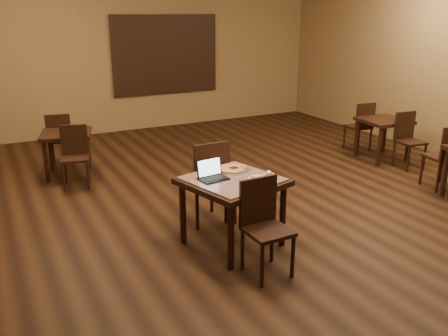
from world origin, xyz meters
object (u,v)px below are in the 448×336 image
other_table_b (67,140)px  chair_main_far (208,178)px  tiled_table (233,187)px  other_table_a_chair_far (361,124)px  other_table_b_chair_far (60,137)px  other_table_a_chair_near (408,137)px  laptop (211,174)px  other_table_b_chair_near (75,152)px  chair_main_near (263,221)px  other_table_a (384,126)px  other_table_c_chair_far (447,154)px  pizza_pan (232,170)px

other_table_b → chair_main_far: bearing=-51.7°
tiled_table → other_table_b: (-1.14, 3.21, -0.10)m
other_table_a_chair_far → other_table_b_chair_far: 5.21m
other_table_a_chair_near → laptop: bearing=-160.2°
chair_main_far → other_table_b_chair_near: chair_main_far is taller
other_table_b → laptop: bearing=-58.6°
other_table_b_chair_near → chair_main_near: bearing=-56.8°
other_table_a → other_table_a_chair_near: other_table_a_chair_near is taller
other_table_a_chair_far → other_table_b_chair_far: (-4.96, 1.58, -0.01)m
other_table_a → other_table_b: (-4.95, 1.59, -0.01)m
other_table_a → laptop: bearing=-153.4°
chair_main_near → laptop: 0.80m
other_table_a_chair_far → other_table_c_chair_far: (-0.33, -2.05, 0.03)m
other_table_a_chair_near → other_table_a_chair_far: same height
tiled_table → other_table_a: bearing=8.3°
pizza_pan → tiled_table: bearing=-116.6°
chair_main_far → pizza_pan: size_ratio=2.62×
tiled_table → other_table_b: size_ratio=1.27×
other_table_a_chair_near → other_table_a_chair_far: size_ratio=1.00×
tiled_table → other_table_a_chair_far: (3.80, 2.14, -0.16)m
other_table_b → other_table_b_chair_near: bearing=-73.3°
other_table_a_chair_near → other_table_c_chair_far: bearing=-103.1°
other_table_b → other_table_b_chair_far: other_table_b_chair_far is taller
other_table_b → other_table_b_chair_far: (-0.02, 0.51, -0.07)m
other_table_b_chair_near → tiled_table: bearing=-52.8°
other_table_c_chair_far → tiled_table: bearing=12.6°
chair_main_near → other_table_b_chair_far: chair_main_near is taller
pizza_pan → other_table_a_chair_far: size_ratio=0.44×
chair_main_near → other_table_a: chair_main_near is taller
other_table_c_chair_far → other_table_a: bearing=-91.3°
chair_main_near → other_table_b_chair_far: bearing=103.6°
other_table_b → other_table_a_chair_near: bearing=-8.5°
other_table_a → other_table_b: other_table_a is taller
chair_main_near → chair_main_far: size_ratio=0.91×
pizza_pan → other_table_b_chair_near: (-1.24, 2.45, -0.27)m
pizza_pan → other_table_a_chair_near: (3.70, 0.86, -0.26)m
other_table_a_chair_far → other_table_c_chair_far: bearing=86.7°
chair_main_near → other_table_b_chair_far: size_ratio=1.06×
other_table_a → chair_main_near: bearing=-143.8°
other_table_b → other_table_a_chair_far: bearing=2.4°
chair_main_far → other_table_c_chair_far: bearing=170.9°
pizza_pan → other_table_a: 3.94m
pizza_pan → other_table_b_chair_near: size_ratio=0.44×
tiled_table → other_table_a_chair_far: other_table_a_chair_far is taller
chair_main_near → other_table_b_chair_near: chair_main_near is taller
chair_main_far → other_table_a: 3.94m
pizza_pan → other_table_c_chair_far: bearing=-2.6°
pizza_pan → other_table_a: pizza_pan is taller
other_table_a → other_table_c_chair_far: 1.57m
laptop → other_table_b: laptop is taller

